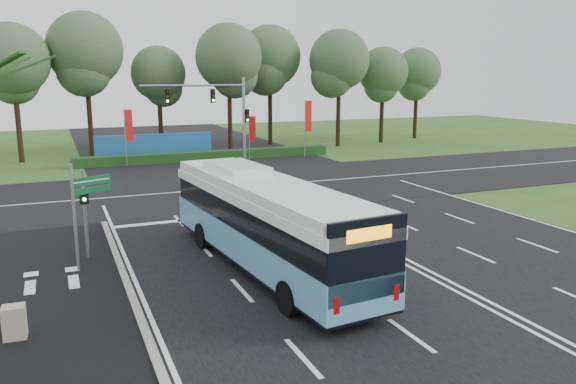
# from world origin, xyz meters

# --- Properties ---
(ground) EXTENTS (120.00, 120.00, 0.00)m
(ground) POSITION_xyz_m (0.00, 0.00, 0.00)
(ground) COLOR #2E531B
(ground) RESTS_ON ground
(road_main) EXTENTS (20.00, 120.00, 0.04)m
(road_main) POSITION_xyz_m (0.00, 0.00, 0.02)
(road_main) COLOR black
(road_main) RESTS_ON ground
(road_cross) EXTENTS (120.00, 14.00, 0.05)m
(road_cross) POSITION_xyz_m (0.00, 12.00, 0.03)
(road_cross) COLOR black
(road_cross) RESTS_ON ground
(bike_path) EXTENTS (5.00, 18.00, 0.06)m
(bike_path) POSITION_xyz_m (-12.50, -3.00, 0.03)
(bike_path) COLOR black
(bike_path) RESTS_ON ground
(kerb_strip) EXTENTS (0.25, 18.00, 0.12)m
(kerb_strip) POSITION_xyz_m (-10.10, -3.00, 0.06)
(kerb_strip) COLOR gray
(kerb_strip) RESTS_ON ground
(city_bus) EXTENTS (3.83, 12.89, 3.64)m
(city_bus) POSITION_xyz_m (-5.05, -3.23, 1.84)
(city_bus) COLOR #5392C0
(city_bus) RESTS_ON ground
(pedestrian_signal) EXTENTS (0.34, 0.42, 3.61)m
(pedestrian_signal) POSITION_xyz_m (-11.15, 0.64, 1.97)
(pedestrian_signal) COLOR gray
(pedestrian_signal) RESTS_ON ground
(street_sign) EXTENTS (1.46, 0.71, 4.05)m
(street_sign) POSITION_xyz_m (-11.26, -0.61, 2.55)
(street_sign) COLOR gray
(street_sign) RESTS_ON ground
(utility_cabinet) EXTENTS (0.62, 0.52, 0.99)m
(utility_cabinet) POSITION_xyz_m (-13.45, -5.94, 0.49)
(utility_cabinet) COLOR #A19A82
(utility_cabinet) RESTS_ON ground
(banner_flag_left) EXTENTS (0.67, 0.22, 4.62)m
(banner_flag_left) POSITION_xyz_m (-6.57, 23.77, 3.01)
(banner_flag_left) COLOR gray
(banner_flag_left) RESTS_ON ground
(banner_flag_mid) EXTENTS (0.55, 0.25, 3.91)m
(banner_flag_mid) POSITION_xyz_m (3.28, 22.37, 2.57)
(banner_flag_mid) COLOR gray
(banner_flag_mid) RESTS_ON ground
(banner_flag_right) EXTENTS (0.74, 0.19, 5.08)m
(banner_flag_right) POSITION_xyz_m (8.80, 23.26, 3.29)
(banner_flag_right) COLOR gray
(banner_flag_right) RESTS_ON ground
(traffic_light_gantry) EXTENTS (8.41, 0.28, 7.00)m
(traffic_light_gantry) POSITION_xyz_m (0.21, 20.50, 4.66)
(traffic_light_gantry) COLOR gray
(traffic_light_gantry) RESTS_ON ground
(hedge) EXTENTS (22.00, 1.20, 0.80)m
(hedge) POSITION_xyz_m (0.00, 24.50, 0.40)
(hedge) COLOR #193C16
(hedge) RESTS_ON ground
(blue_hoarding) EXTENTS (10.00, 0.30, 2.20)m
(blue_hoarding) POSITION_xyz_m (-4.00, 27.00, 1.10)
(blue_hoarding) COLOR #1C5A98
(blue_hoarding) RESTS_ON ground
(eucalyptus_row) EXTENTS (52.70, 9.86, 12.64)m
(eucalyptus_row) POSITION_xyz_m (1.87, 30.94, 8.49)
(eucalyptus_row) COLOR black
(eucalyptus_row) RESTS_ON ground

